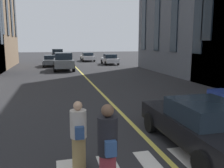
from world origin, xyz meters
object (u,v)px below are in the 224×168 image
Objects in this scene: car_white_parked_a at (88,57)px; pedestrian_far at (79,135)px; car_grey_mid at (51,61)px; car_grey_near at (63,61)px; pedestrian_near at (108,151)px; car_white_oncoming at (110,59)px; car_black_trailing at (58,54)px; car_black_parked_b at (201,124)px.

pedestrian_far is (-33.86, 5.00, 0.10)m from car_white_parked_a.
car_grey_mid is 0.94× the size of car_grey_near.
pedestrian_near is at bearing -160.95° from pedestrian_far.
pedestrian_near is at bearing 166.71° from car_white_oncoming.
car_white_parked_a is at bearing -129.32° from car_black_trailing.
car_white_parked_a is at bearing -37.54° from car_grey_mid.
car_grey_near is 2.59× the size of pedestrian_near.
car_grey_mid is 2.43× the size of pedestrian_near.
car_black_trailing is 1.07× the size of car_grey_mid.
car_black_parked_b is 2.74× the size of pedestrian_far.
car_grey_mid is at bearing 2.35° from pedestrian_near.
pedestrian_far is (-0.29, 3.41, 0.10)m from car_black_parked_b.
pedestrian_far is at bearing 178.33° from car_grey_near.
car_grey_near is (20.92, 2.79, 0.27)m from car_black_parked_b.
car_black_parked_b is 37.49m from car_black_trailing.
car_white_parked_a is 2.43× the size of pedestrian_near.
pedestrian_near is 1.13× the size of pedestrian_far.
car_grey_near reaches higher than pedestrian_far.
car_grey_near is 22.42m from pedestrian_near.
car_black_trailing is (3.79, 4.63, 0.27)m from car_white_parked_a.
car_black_parked_b is 2.43× the size of pedestrian_near.
car_grey_near is (-12.65, 4.38, 0.27)m from car_white_parked_a.
pedestrian_far is at bearing -178.45° from car_grey_mid.
car_grey_near is (-16.44, -0.25, 0.00)m from car_black_trailing.
pedestrian_far is (-26.42, -0.72, 0.10)m from car_grey_mid.
car_white_oncoming is 0.83× the size of car_grey_near.
pedestrian_far is at bearing 19.05° from pedestrian_near.
car_white_parked_a is 13.39m from car_grey_near.
pedestrian_near is (-1.50, 2.99, 0.21)m from car_black_parked_b.
car_black_parked_b is 3.42m from pedestrian_far.
car_grey_mid is 5.39m from car_grey_near.
pedestrian_far is (-27.07, 7.10, 0.10)m from car_white_oncoming.
pedestrian_near is at bearing 116.63° from car_black_parked_b.
car_white_parked_a is 33.61m from car_black_parked_b.
pedestrian_near is (-35.07, 4.58, 0.21)m from car_white_parked_a.
car_white_oncoming is 29.06m from pedestrian_near.
car_grey_near reaches higher than pedestrian_near.
car_black_trailing is 12.54m from car_white_oncoming.
car_white_oncoming is at bearing -7.84° from car_black_parked_b.
car_black_parked_b is 26.46m from car_grey_mid.
car_grey_mid is 2.74× the size of pedestrian_far.
car_white_oncoming is at bearing -147.55° from car_black_trailing.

